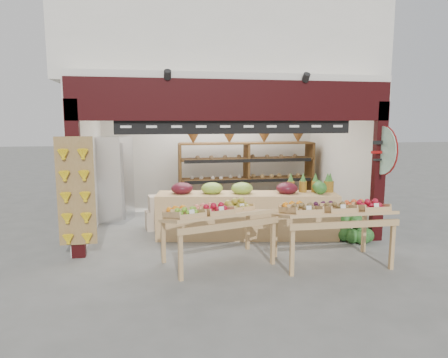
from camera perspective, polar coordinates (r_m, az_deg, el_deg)
ground at (r=8.38m, az=0.33°, el=-7.58°), size 60.00×60.00×0.00m
shop_structure at (r=9.78m, az=-1.49°, el=17.89°), size 6.36×5.12×5.40m
banana_board at (r=6.96m, az=-20.42°, el=-2.00°), size 0.60×0.15×1.80m
gift_sign at (r=8.01m, az=21.72°, el=3.81°), size 0.04×0.93×0.92m
back_shelving at (r=9.85m, az=3.25°, el=1.96°), size 3.34×0.55×2.03m
refrigerator at (r=9.49m, az=-15.71°, el=-0.01°), size 0.96×0.96×1.94m
cardboard_stack at (r=8.73m, az=-7.97°, el=-5.21°), size 1.06×0.77×0.73m
mid_counter at (r=7.94m, az=3.22°, el=-4.89°), size 3.60×1.29×1.10m
display_table_left at (r=6.38m, az=-1.94°, el=-4.98°), size 1.88×1.35×1.07m
display_table_right at (r=6.65m, az=15.21°, el=-4.41°), size 1.75×0.99×1.09m
watermelon_pile at (r=8.14m, az=18.08°, el=-7.06°), size 0.66×0.68×0.52m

